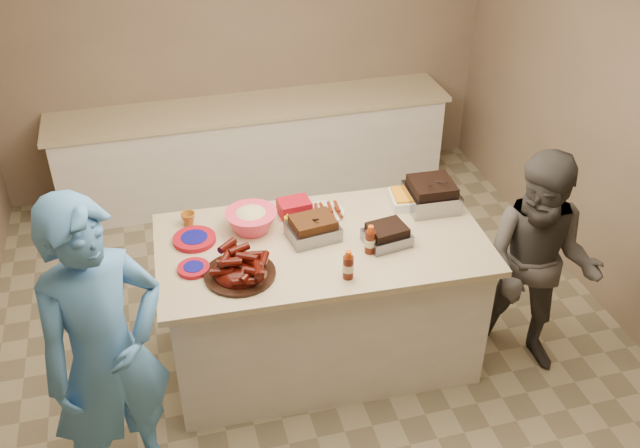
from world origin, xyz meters
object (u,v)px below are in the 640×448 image
object	(u,v)px
plastic_cup	(189,225)
rib_platter	(240,275)
bbq_bottle_a	(348,277)
mustard_bottle	(288,229)
bbq_bottle_b	(370,252)
coleslaw_bowl	(252,230)
roasting_pan	(430,206)
guest_gray	(519,357)
island	(322,355)

from	to	relation	value
plastic_cup	rib_platter	bearing A→B (deg)	-69.30
bbq_bottle_a	plastic_cup	xyz separation A→B (m)	(-0.84, 0.80, 0.00)
mustard_bottle	plastic_cup	xyz separation A→B (m)	(-0.61, 0.21, 0.00)
bbq_bottle_b	plastic_cup	world-z (taller)	bbq_bottle_b
bbq_bottle_a	coleslaw_bowl	bearing A→B (deg)	125.66
roasting_pan	bbq_bottle_b	xyz separation A→B (m)	(-0.56, -0.40, 0.00)
coleslaw_bowl	bbq_bottle_b	distance (m)	0.78
roasting_pan	guest_gray	size ratio (longest dim) A/B	0.20
mustard_bottle	guest_gray	bearing A→B (deg)	-21.01
bbq_bottle_b	mustard_bottle	bearing A→B (deg)	138.57
mustard_bottle	guest_gray	xyz separation A→B (m)	(1.51, -0.58, -0.98)
island	guest_gray	xyz separation A→B (m)	(1.33, -0.38, 0.00)
guest_gray	plastic_cup	bearing A→B (deg)	-162.10
coleslaw_bowl	guest_gray	xyz separation A→B (m)	(1.73, -0.63, -0.98)
island	rib_platter	world-z (taller)	rib_platter
bbq_bottle_a	bbq_bottle_b	distance (m)	0.29
island	coleslaw_bowl	bearing A→B (deg)	151.35
island	rib_platter	size ratio (longest dim) A/B	4.86
island	rib_platter	distance (m)	1.15
coleslaw_bowl	plastic_cup	world-z (taller)	coleslaw_bowl
mustard_bottle	guest_gray	distance (m)	1.89
bbq_bottle_a	mustard_bottle	world-z (taller)	bbq_bottle_a
roasting_pan	coleslaw_bowl	xyz separation A→B (m)	(-1.22, 0.03, 0.00)
rib_platter	guest_gray	size ratio (longest dim) A/B	0.27
coleslaw_bowl	bbq_bottle_a	bearing A→B (deg)	-54.34
island	bbq_bottle_a	xyz separation A→B (m)	(0.05, -0.39, 0.98)
island	guest_gray	size ratio (longest dim) A/B	1.30
rib_platter	plastic_cup	world-z (taller)	rib_platter
mustard_bottle	plastic_cup	size ratio (longest dim) A/B	1.24
roasting_pan	bbq_bottle_b	size ratio (longest dim) A/B	1.69
rib_platter	plastic_cup	bearing A→B (deg)	110.70
roasting_pan	plastic_cup	size ratio (longest dim) A/B	3.41
coleslaw_bowl	mustard_bottle	bearing A→B (deg)	-11.80
island	bbq_bottle_b	xyz separation A→B (m)	(0.25, -0.18, 0.98)
mustard_bottle	coleslaw_bowl	bearing A→B (deg)	168.20
rib_platter	bbq_bottle_a	bearing A→B (deg)	-16.73
roasting_pan	guest_gray	xyz separation A→B (m)	(0.52, -0.60, -0.98)
roasting_pan	bbq_bottle_a	world-z (taller)	bbq_bottle_a
island	bbq_bottle_b	world-z (taller)	bbq_bottle_b
roasting_pan	bbq_bottle_a	distance (m)	0.97
coleslaw_bowl	plastic_cup	distance (m)	0.42
island	bbq_bottle_b	bearing A→B (deg)	-33.51
bbq_bottle_b	mustard_bottle	distance (m)	0.57
coleslaw_bowl	bbq_bottle_b	bearing A→B (deg)	-33.07
roasting_pan	guest_gray	bearing A→B (deg)	-46.56
bbq_bottle_b	mustard_bottle	world-z (taller)	bbq_bottle_b
island	bbq_bottle_b	distance (m)	1.03
island	guest_gray	world-z (taller)	island
roasting_pan	mustard_bottle	world-z (taller)	roasting_pan
rib_platter	guest_gray	distance (m)	2.13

